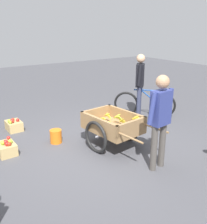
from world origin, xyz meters
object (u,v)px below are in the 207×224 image
object	(u,v)px
cyclist_person	(140,80)
apple_crate	(14,125)
vendor_person	(160,115)
plastic_bucket	(56,136)
bicycle	(145,104)
fruit_cart	(113,126)
mixed_fruit_crate	(6,148)

from	to	relation	value
cyclist_person	apple_crate	world-z (taller)	cyclist_person
vendor_person	plastic_bucket	distance (m)	2.35
cyclist_person	apple_crate	size ratio (longest dim) A/B	3.80
vendor_person	plastic_bucket	bearing A→B (deg)	27.11
bicycle	cyclist_person	size ratio (longest dim) A/B	0.74
bicycle	plastic_bucket	size ratio (longest dim) A/B	4.37
fruit_cart	cyclist_person	distance (m)	2.14
fruit_cart	plastic_bucket	xyz separation A→B (m)	(0.83, 0.89, -0.30)
bicycle	vendor_person	bearing A→B (deg)	141.47
apple_crate	mixed_fruit_crate	bearing A→B (deg)	156.91
bicycle	mixed_fruit_crate	world-z (taller)	bicycle
vendor_person	apple_crate	distance (m)	3.61
fruit_cart	mixed_fruit_crate	bearing A→B (deg)	65.07
vendor_person	cyclist_person	distance (m)	2.77
bicycle	plastic_bucket	xyz separation A→B (m)	(-0.20, 2.71, -0.21)
vendor_person	cyclist_person	size ratio (longest dim) A/B	0.98
fruit_cart	plastic_bucket	world-z (taller)	fruit_cart
vendor_person	apple_crate	size ratio (longest dim) A/B	3.71
vendor_person	bicycle	bearing A→B (deg)	-38.53
apple_crate	mixed_fruit_crate	size ratio (longest dim) A/B	1.00
vendor_person	bicycle	world-z (taller)	vendor_person
bicycle	cyclist_person	bearing A→B (deg)	43.73
vendor_person	apple_crate	xyz separation A→B (m)	(3.15, 1.52, -0.86)
plastic_bucket	apple_crate	distance (m)	1.31
plastic_bucket	vendor_person	bearing A→B (deg)	-152.89
vendor_person	mixed_fruit_crate	bearing A→B (deg)	44.98
vendor_person	cyclist_person	bearing A→B (deg)	-35.42
plastic_bucket	apple_crate	bearing A→B (deg)	23.49
fruit_cart	vendor_person	size ratio (longest dim) A/B	1.05
apple_crate	vendor_person	bearing A→B (deg)	-154.25
apple_crate	fruit_cart	bearing A→B (deg)	-145.19
cyclist_person	apple_crate	bearing A→B (deg)	74.07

